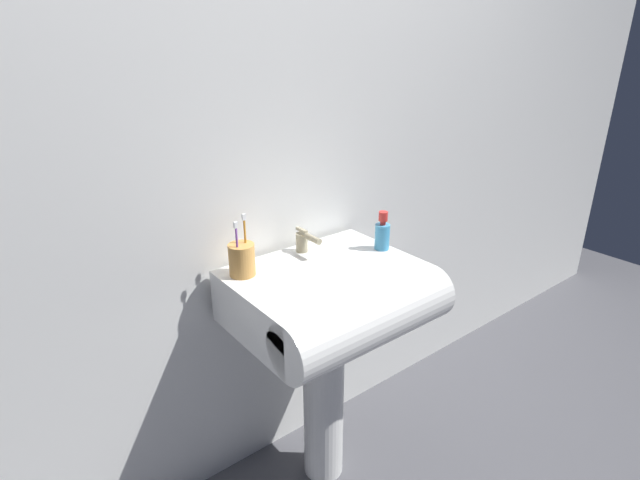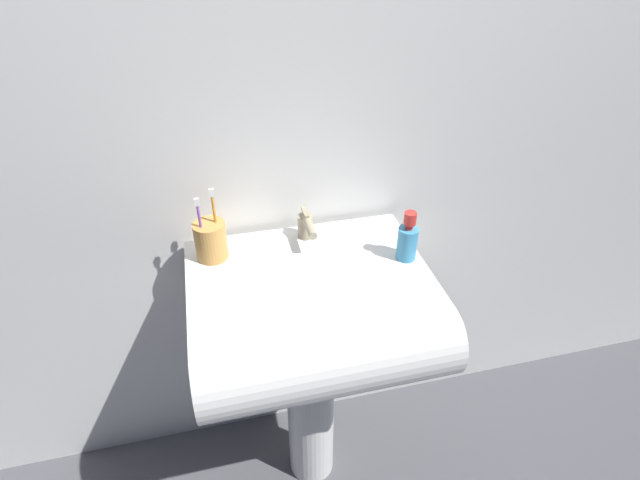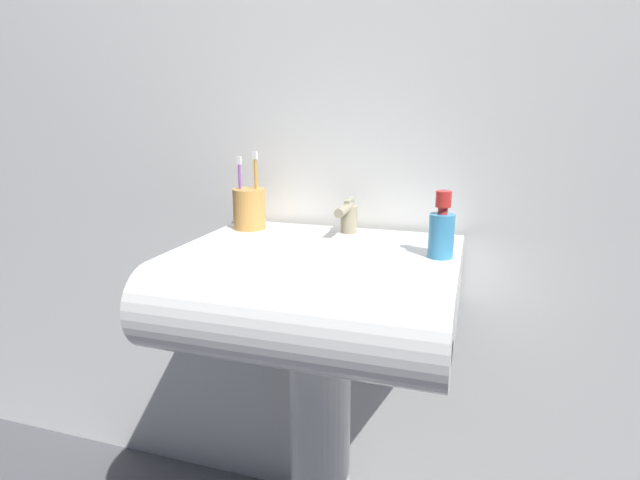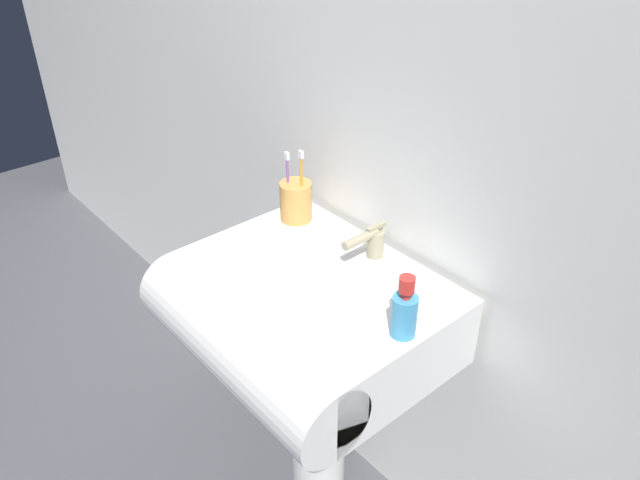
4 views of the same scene
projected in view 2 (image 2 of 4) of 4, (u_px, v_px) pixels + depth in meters
ground_plane at (312, 463)px, 1.77m from camera, size 6.00×6.00×0.00m
wall_back at (285, 112)px, 1.29m from camera, size 5.00×0.05×2.40m
sink_pedestal at (311, 402)px, 1.57m from camera, size 0.15×0.15×0.69m
sink_basin at (314, 315)px, 1.27m from camera, size 0.61×0.52×0.18m
faucet at (306, 226)px, 1.37m from camera, size 0.04×0.13×0.09m
toothbrush_cup at (211, 240)px, 1.30m from camera, size 0.08×0.08×0.20m
soap_bottle at (408, 241)px, 1.29m from camera, size 0.05×0.05×0.14m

